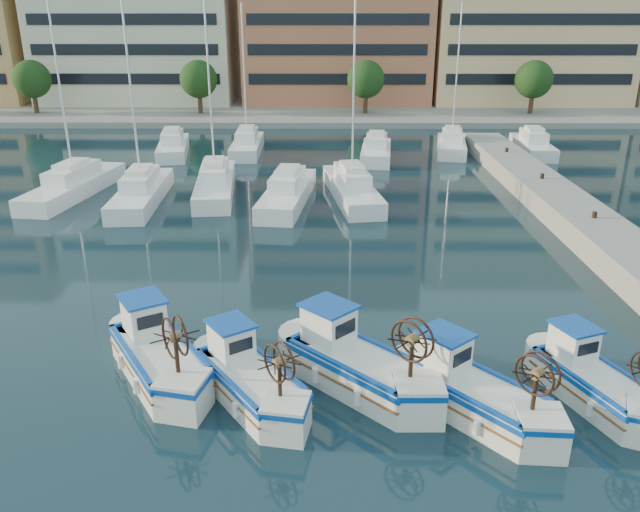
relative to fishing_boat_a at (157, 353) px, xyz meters
The scene contains 8 objects.
ground 5.81m from the fishing_boat_a, 12.21° to the right, with size 300.00×300.00×0.00m, color #182F3E.
waterfront 66.33m from the fishing_boat_a, 76.90° to the left, with size 180.00×40.00×25.60m.
yacht_marina 26.36m from the fishing_boat_a, 84.97° to the left, with size 35.97×23.77×11.50m.
fishing_boat_a is the anchor object (origin of this frame).
fishing_boat_b 3.20m from the fishing_boat_a, 22.06° to the right, with size 3.74×4.29×2.64m.
fishing_boat_c 6.14m from the fishing_boat_a, ahead, with size 4.62×4.58×2.99m.
fishing_boat_d 9.51m from the fishing_boat_a, 11.52° to the right, with size 4.11×4.33×2.74m.
fishing_boat_e 13.08m from the fishing_boat_a, ahead, with size 2.95×4.20×2.53m.
Camera 1 is at (-0.44, -15.70, 10.60)m, focal length 35.00 mm.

